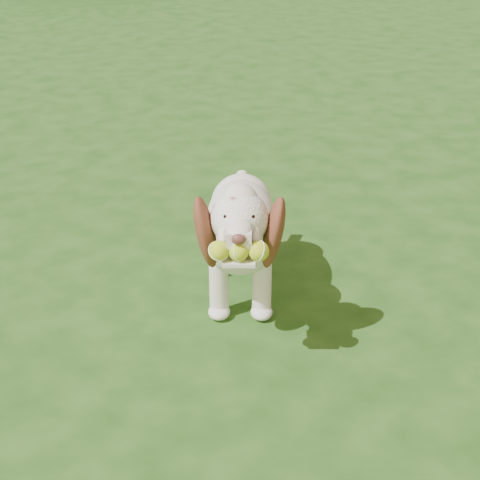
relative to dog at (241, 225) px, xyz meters
name	(u,v)px	position (x,y,z in m)	size (l,w,h in m)	color
ground	(164,255)	(-0.20, 0.51, -0.36)	(80.00, 80.00, 0.00)	#1B3F12
dog	(241,225)	(0.00, 0.00, 0.00)	(0.59, 1.00, 0.67)	white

